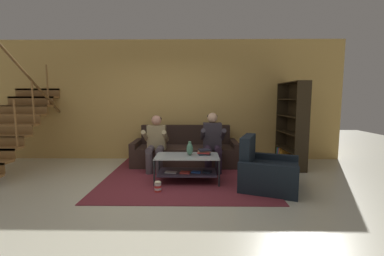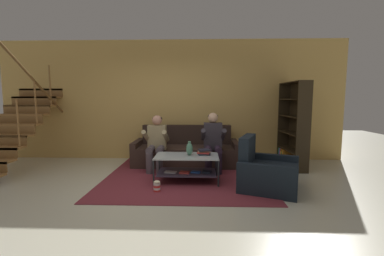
{
  "view_description": "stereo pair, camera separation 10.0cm",
  "coord_description": "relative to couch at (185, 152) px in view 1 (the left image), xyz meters",
  "views": [
    {
      "loc": [
        0.65,
        -3.89,
        1.49
      ],
      "look_at": [
        0.59,
        0.93,
        0.94
      ],
      "focal_mm": 24.0,
      "sensor_mm": 36.0,
      "label": 1
    },
    {
      "loc": [
        0.75,
        -3.89,
        1.49
      ],
      "look_at": [
        0.59,
        0.93,
        0.94
      ],
      "focal_mm": 24.0,
      "sensor_mm": 36.0,
      "label": 2
    }
  ],
  "objects": [
    {
      "name": "bookshelf",
      "position": [
        2.39,
        -0.05,
        0.51
      ],
      "size": [
        0.32,
        1.13,
        1.85
      ],
      "color": "#2D2214",
      "rests_on": "ground"
    },
    {
      "name": "staircase_run",
      "position": [
        -3.59,
        -0.5,
        0.7
      ],
      "size": [
        1.08,
        2.53,
        2.66
      ],
      "color": "olive",
      "rests_on": "ground"
    },
    {
      "name": "area_rug",
      "position": [
        0.04,
        -0.74,
        -0.28
      ],
      "size": [
        3.0,
        3.18,
        0.01
      ],
      "color": "maroon",
      "rests_on": "ground"
    },
    {
      "name": "coffee_table",
      "position": [
        0.09,
        -1.23,
        0.02
      ],
      "size": [
        1.13,
        0.63,
        0.48
      ],
      "color": "#ADB9BA",
      "rests_on": "ground"
    },
    {
      "name": "book_stack",
      "position": [
        0.39,
        -1.15,
        0.24
      ],
      "size": [
        0.25,
        0.21,
        0.1
      ],
      "color": "#1F2832",
      "rests_on": "coffee_table"
    },
    {
      "name": "ground",
      "position": [
        -0.42,
        -1.86,
        -0.29
      ],
      "size": [
        16.8,
        16.8,
        0.0
      ],
      "primitive_type": "plane",
      "color": "beige"
    },
    {
      "name": "person_seated_left",
      "position": [
        -0.59,
        -0.52,
        0.34
      ],
      "size": [
        0.5,
        0.58,
        1.15
      ],
      "color": "#52494E",
      "rests_on": "ground"
    },
    {
      "name": "couch",
      "position": [
        0.0,
        0.0,
        0.0
      ],
      "size": [
        2.34,
        0.87,
        0.87
      ],
      "color": "#34251E",
      "rests_on": "ground"
    },
    {
      "name": "armchair",
      "position": [
        1.42,
        -1.56,
        -0.02
      ],
      "size": [
        1.16,
        1.18,
        0.87
      ],
      "color": "black",
      "rests_on": "ground"
    },
    {
      "name": "vase",
      "position": [
        0.13,
        -1.21,
        0.31
      ],
      "size": [
        0.12,
        0.12,
        0.26
      ],
      "color": "#47785E",
      "rests_on": "coffee_table"
    },
    {
      "name": "popcorn_tub",
      "position": [
        -0.37,
        -1.78,
        -0.2
      ],
      "size": [
        0.11,
        0.11,
        0.18
      ],
      "color": "red",
      "rests_on": "ground"
    },
    {
      "name": "back_partition",
      "position": [
        -0.42,
        0.6,
        1.16
      ],
      "size": [
        8.4,
        0.12,
        2.9
      ],
      "primitive_type": "cube",
      "color": "tan",
      "rests_on": "ground"
    },
    {
      "name": "person_seated_right",
      "position": [
        0.59,
        -0.52,
        0.36
      ],
      "size": [
        0.5,
        0.58,
        1.2
      ],
      "color": "#2D1F2F",
      "rests_on": "ground"
    }
  ]
}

